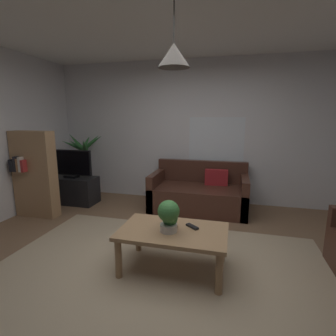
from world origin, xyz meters
name	(u,v)px	position (x,y,z in m)	size (l,w,h in m)	color
floor	(161,268)	(0.00, 0.00, -0.01)	(5.53, 4.82, 0.02)	brown
rug	(156,277)	(0.00, -0.20, 0.00)	(3.60, 2.65, 0.01)	tan
wall_back	(196,132)	(0.00, 2.44, 1.33)	(5.65, 0.06, 2.66)	silver
window_pane	(216,143)	(0.38, 2.41, 1.15)	(1.01, 0.01, 0.93)	white
couch_under_window	(199,194)	(0.15, 1.91, 0.27)	(1.65, 0.88, 0.82)	#47281E
coffee_table	(173,236)	(0.13, 0.00, 0.39)	(1.12, 0.68, 0.45)	#A87F56
book_on_table_0	(171,227)	(0.10, 0.04, 0.47)	(0.14, 0.08, 0.02)	#99663F
book_on_table_1	(170,225)	(0.09, 0.03, 0.49)	(0.14, 0.09, 0.02)	#2D4C8C
book_on_table_2	(170,223)	(0.09, 0.03, 0.51)	(0.13, 0.10, 0.02)	#B22D2D
remote_on_table_0	(192,227)	(0.32, 0.10, 0.47)	(0.05, 0.16, 0.02)	black
potted_plant_on_table	(169,215)	(0.10, -0.05, 0.63)	(0.22, 0.24, 0.34)	beige
tv_stand	(73,190)	(-2.22, 1.66, 0.25)	(0.90, 0.44, 0.50)	black
tv	(71,163)	(-2.22, 1.64, 0.77)	(0.84, 0.16, 0.52)	black
potted_palm_corner	(85,166)	(-2.23, 2.10, 0.64)	(0.93, 0.78, 1.32)	brown
bookshelf_corner	(34,174)	(-2.40, 0.94, 0.71)	(0.70, 0.31, 1.40)	#A87F56
pendant_lamp	(174,55)	(0.13, 0.00, 2.17)	(0.30, 0.30, 0.59)	black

